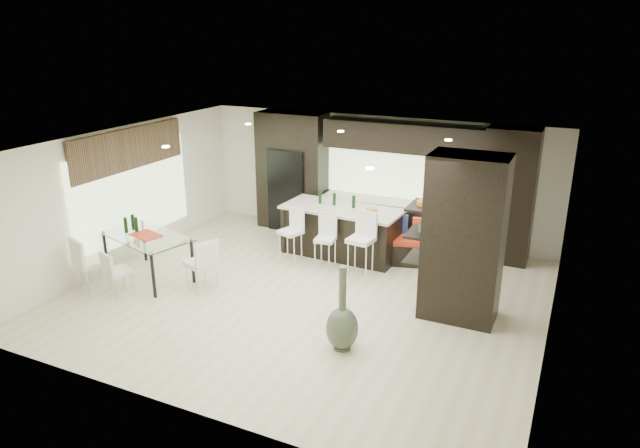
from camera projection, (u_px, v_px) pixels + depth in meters
The scene contains 22 objects.
ground at pixel (306, 295), 10.12m from camera, with size 8.00×8.00×0.00m, color beige.
back_wall at pixel (375, 177), 12.67m from camera, with size 8.00×0.02×2.70m, color white.
left_wall at pixel (124, 195), 11.27m from camera, with size 0.02×7.00×2.70m, color white.
right_wall at pixel (557, 262), 8.08m from camera, with size 0.02×7.00×2.70m, color white.
ceiling at pixel (304, 145), 9.23m from camera, with size 8.00×7.00×0.02m, color white.
window_left at pixel (133, 193), 11.43m from camera, with size 0.04×3.20×1.90m, color #B2D199.
window_back at pixel (401, 171), 12.33m from camera, with size 3.40×0.04×1.20m, color #B2D199.
stone_accent at pixel (129, 149), 11.12m from camera, with size 0.08×3.00×0.80m, color brown.
ceiling_spots at pixel (311, 143), 9.45m from camera, with size 4.00×3.00×0.02m, color white.
back_cabinetry at pixel (392, 183), 12.19m from camera, with size 6.80×0.68×2.70m, color black.
refrigerator at pixel (292, 189), 13.23m from camera, with size 0.90×0.68×1.90m, color black.
partition_column at pixel (464, 239), 8.98m from camera, with size 1.20×0.80×2.70m, color black.
kitchen_island at pixel (341, 231), 11.77m from camera, with size 2.45×1.05×1.02m, color black.
stool_left at pixel (291, 241), 11.39m from camera, with size 0.40×0.40×0.90m, color white.
stool_mid at pixel (325, 248), 11.11m from camera, with size 0.37×0.37×0.84m, color white.
stool_right at pixel (361, 251), 10.75m from camera, with size 0.45×0.45×1.01m, color white.
bench at pixel (410, 250), 11.42m from camera, with size 1.41×0.54×0.54m, color black.
floor_vase at pixel (342, 308), 8.24m from camera, with size 0.48×0.48×1.31m, color #3D4934, non-canonical shape.
dining_table at pixel (148, 257), 10.70m from camera, with size 1.77×0.99×0.85m, color white.
chair_near at pixel (118, 274), 10.04m from camera, with size 0.41×0.41×0.76m, color white.
chair_far at pixel (92, 266), 10.19m from camera, with size 0.51×0.51×0.93m, color white.
chair_end at pixel (201, 266), 10.21m from camera, with size 0.48×0.48×0.89m, color white.
Camera 1 is at (4.10, -8.18, 4.52)m, focal length 32.00 mm.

